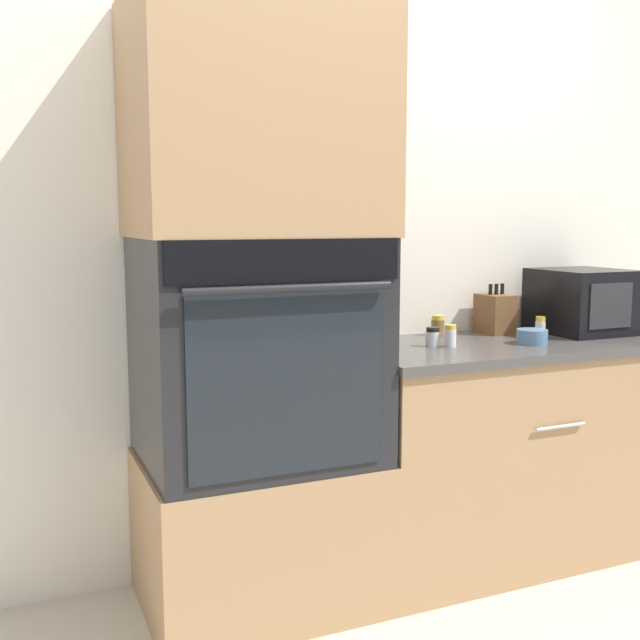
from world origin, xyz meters
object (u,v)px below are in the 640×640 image
(wall_oven, at_px, (257,350))
(knife_block, at_px, (496,313))
(microwave, at_px, (582,301))
(condiment_jar_back, at_px, (438,326))
(condiment_jar_far, at_px, (433,337))
(bowl, at_px, (532,337))
(condiment_jar_near, at_px, (540,328))
(condiment_jar_mid, at_px, (450,336))

(wall_oven, relative_size, knife_block, 3.70)
(wall_oven, distance_m, microwave, 1.48)
(condiment_jar_back, bearing_deg, microwave, -15.17)
(knife_block, bearing_deg, condiment_jar_far, -156.03)
(wall_oven, height_order, bowl, wall_oven)
(condiment_jar_near, xyz_separation_m, condiment_jar_mid, (-0.43, -0.01, -0.00))
(bowl, relative_size, condiment_jar_far, 1.61)
(condiment_jar_near, xyz_separation_m, condiment_jar_far, (-0.48, 0.03, -0.01))
(condiment_jar_far, bearing_deg, bowl, -14.95)
(condiment_jar_mid, relative_size, condiment_jar_back, 1.00)
(knife_block, bearing_deg, condiment_jar_mid, -148.59)
(condiment_jar_mid, xyz_separation_m, condiment_jar_far, (-0.05, 0.04, -0.01))
(microwave, xyz_separation_m, condiment_jar_back, (-0.61, 0.17, -0.09))
(wall_oven, relative_size, condiment_jar_mid, 9.12)
(microwave, height_order, bowl, microwave)
(knife_block, xyz_separation_m, condiment_jar_far, (-0.43, -0.19, -0.05))
(wall_oven, xyz_separation_m, microwave, (1.47, 0.07, 0.10))
(bowl, xyz_separation_m, condiment_jar_mid, (-0.33, 0.06, 0.01))
(condiment_jar_mid, bearing_deg, condiment_jar_near, 1.17)
(wall_oven, xyz_separation_m, condiment_jar_far, (0.70, 0.01, -0.00))
(bowl, height_order, condiment_jar_far, condiment_jar_far)
(bowl, xyz_separation_m, condiment_jar_near, (0.10, 0.07, 0.02))
(microwave, bearing_deg, bowl, -157.73)
(condiment_jar_far, relative_size, condiment_jar_back, 0.86)
(microwave, height_order, knife_block, microwave)
(condiment_jar_mid, bearing_deg, microwave, 7.58)
(condiment_jar_mid, relative_size, condiment_jar_far, 1.16)
(condiment_jar_far, distance_m, condiment_jar_back, 0.28)
(knife_block, relative_size, condiment_jar_far, 2.85)
(condiment_jar_near, bearing_deg, condiment_jar_mid, -178.83)
(bowl, bearing_deg, knife_block, 81.47)
(knife_block, bearing_deg, condiment_jar_near, -75.81)
(condiment_jar_near, bearing_deg, microwave, 16.70)
(condiment_jar_mid, height_order, condiment_jar_back, same)
(microwave, bearing_deg, condiment_jar_far, -175.78)
(microwave, xyz_separation_m, condiment_jar_mid, (-0.72, -0.10, -0.09))
(microwave, relative_size, condiment_jar_near, 3.96)
(condiment_jar_near, bearing_deg, condiment_jar_back, 141.78)
(condiment_jar_near, bearing_deg, bowl, -143.92)
(condiment_jar_far, bearing_deg, condiment_jar_mid, -36.25)
(microwave, distance_m, condiment_jar_back, 0.64)
(wall_oven, bearing_deg, condiment_jar_near, -1.04)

